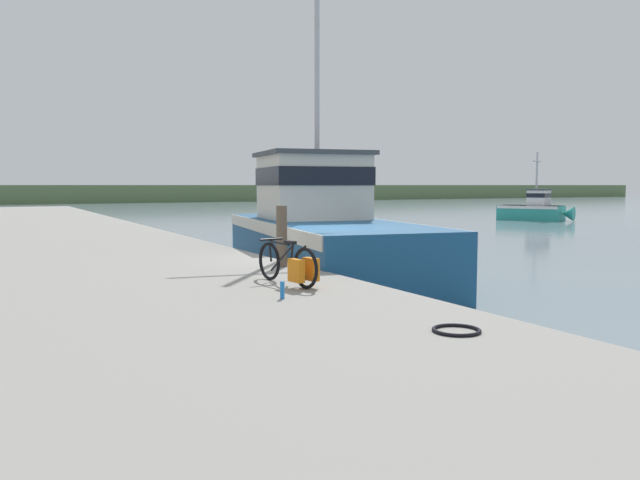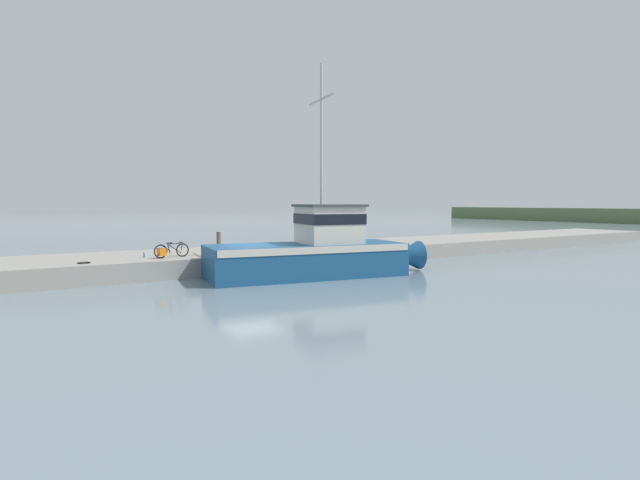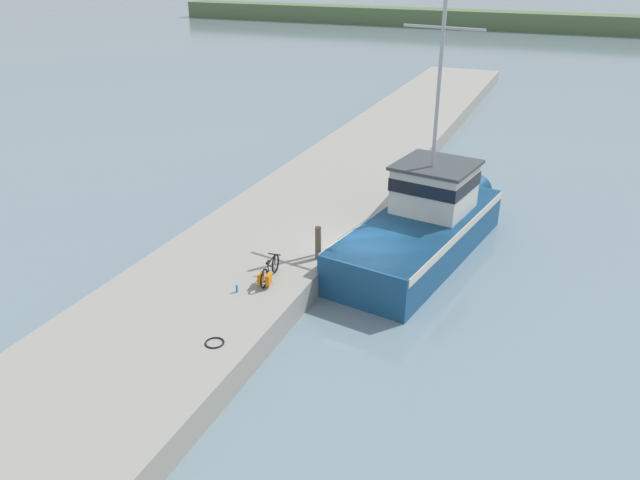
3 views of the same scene
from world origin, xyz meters
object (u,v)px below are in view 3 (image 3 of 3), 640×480
bicycle_touring (268,273)px  water_bottle_by_bike (237,289)px  fishing_boat_main (425,222)px  mooring_post (318,243)px

bicycle_touring → water_bottle_by_bike: 1.19m
fishing_boat_main → mooring_post: bearing=-117.7°
fishing_boat_main → mooring_post: (-2.91, -3.83, 0.26)m
bicycle_touring → mooring_post: 2.40m
fishing_boat_main → water_bottle_by_bike: size_ratio=45.55×
water_bottle_by_bike → bicycle_touring: bearing=57.5°
mooring_post → water_bottle_by_bike: 3.58m
bicycle_touring → mooring_post: bearing=62.1°
fishing_boat_main → mooring_post: 4.82m
bicycle_touring → water_bottle_by_bike: bearing=-129.8°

